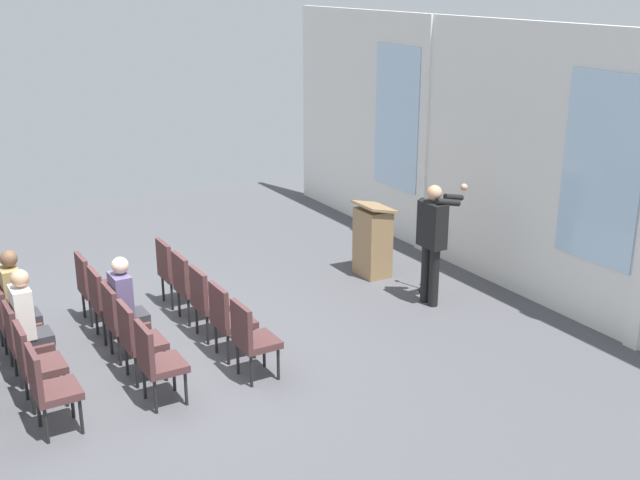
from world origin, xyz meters
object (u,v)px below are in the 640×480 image
object	(u,v)px
chair_r2_c3	(35,360)
audience_r2_c1	(17,299)
chair_r0_c2	(208,299)
chair_r2_c2	(23,338)
lectern	(373,241)
chair_r0_c3	(228,316)
chair_r1_c4	(156,359)
chair_r0_c1	(189,283)
mic_stand	(429,270)
chair_r1_c1	(105,300)
chair_r0_c0	(172,269)
chair_r2_c4	(48,385)
audience_r2_c2	(28,319)
chair_r2_c0	(3,300)
speaker	(433,236)
chair_r1_c0	(92,284)
chair_r1_c3	(137,337)
audience_r1_c2	(126,302)
chair_r0_c4	(251,336)
chair_r1_c2	(120,317)
chair_r2_c1	(12,318)

from	to	relation	value
chair_r2_c3	audience_r2_c1	bearing A→B (deg)	176.42
chair_r0_c2	chair_r2_c2	bearing A→B (deg)	-90.00
lectern	chair_r0_c3	bearing A→B (deg)	-64.89
chair_r1_c4	chair_r0_c1	bearing A→B (deg)	149.30
chair_r2_c2	mic_stand	bearing A→B (deg)	88.19
chair_r1_c1	chair_r0_c0	bearing A→B (deg)	119.31
chair_r0_c3	chair_r2_c4	bearing A→B (deg)	-74.32
mic_stand	chair_r2_c3	world-z (taller)	mic_stand
chair_r0_c2	audience_r2_c1	distance (m)	2.26
chair_r0_c0	audience_r2_c2	bearing A→B (deg)	-59.79
chair_r2_c0	chair_r2_c3	xyz separation A→B (m)	(1.88, 0.00, 0.00)
audience_r2_c2	audience_r2_c1	bearing A→B (deg)	-179.84
speaker	mic_stand	bearing A→B (deg)	144.44
lectern	chair_r1_c0	xyz separation A→B (m)	(-0.45, -4.16, -0.02)
lectern	chair_r2_c4	size ratio (longest dim) A/B	1.23
mic_stand	chair_r2_c3	distance (m)	5.63
speaker	chair_r0_c2	xyz separation A→B (m)	(-0.54, -3.12, -0.47)
speaker	chair_r0_c0	xyz separation A→B (m)	(-1.79, -3.12, -0.47)
chair_r0_c3	chair_r1_c3	xyz separation A→B (m)	(0.00, -1.12, 0.00)
chair_r2_c0	lectern	bearing A→B (deg)	85.10
lectern	chair_r2_c0	size ratio (longest dim) A/B	1.23
audience_r2_c2	mic_stand	bearing A→B (deg)	88.17
audience_r1_c2	chair_r2_c2	bearing A→B (deg)	-90.00
chair_r0_c2	audience_r1_c2	size ratio (longest dim) A/B	0.73
chair_r2_c4	mic_stand	bearing A→B (deg)	100.86
chair_r0_c2	chair_r0_c4	world-z (taller)	same
chair_r0_c0	audience_r2_c2	size ratio (longest dim) A/B	0.70
mic_stand	audience_r1_c2	size ratio (longest dim) A/B	1.21
chair_r0_c0	chair_r1_c4	size ratio (longest dim) A/B	1.00
chair_r2_c2	chair_r1_c2	bearing A→B (deg)	90.00
chair_r0_c0	chair_r1_c4	distance (m)	2.74
lectern	audience_r2_c2	xyz separation A→B (m)	(0.80, -5.20, 0.19)
chair_r1_c1	chair_r2_c0	xyz separation A→B (m)	(-0.63, -1.12, 0.00)
mic_stand	audience_r1_c2	world-z (taller)	mic_stand
chair_r0_c0	chair_r2_c4	world-z (taller)	same
chair_r0_c1	chair_r1_c0	xyz separation A→B (m)	(-0.63, -1.12, 0.00)
chair_r0_c0	chair_r0_c1	bearing A→B (deg)	0.00
chair_r0_c3	chair_r2_c0	distance (m)	2.92
lectern	chair_r2_c1	size ratio (longest dim) A/B	1.23
chair_r1_c2	chair_r1_c0	bearing A→B (deg)	180.00
chair_r0_c4	audience_r1_c2	distance (m)	1.63
audience_r1_c2	chair_r1_c1	bearing A→B (deg)	-172.43
chair_r0_c3	audience_r2_c1	distance (m)	2.50
chair_r0_c1	chair_r2_c1	world-z (taller)	same
mic_stand	audience_r2_c1	size ratio (longest dim) A/B	1.13
chair_r0_c0	chair_r0_c3	bearing A→B (deg)	0.00
chair_r2_c3	chair_r2_c2	bearing A→B (deg)	180.00
audience_r1_c2	audience_r2_c2	xyz separation A→B (m)	(0.00, -1.12, 0.03)
chair_r1_c2	chair_r2_c0	xyz separation A→B (m)	(-1.25, -1.12, 0.00)
chair_r1_c4	chair_r2_c1	xyz separation A→B (m)	(-1.88, -1.12, 0.00)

